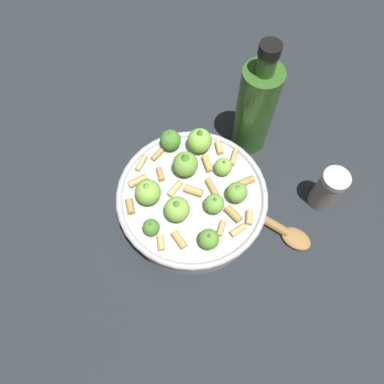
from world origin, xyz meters
TOP-DOWN VIEW (x-y plane):
  - ground_plane at (0.00, 0.00)m, footprint 2.40×2.40m
  - cooking_pan at (-0.00, 0.00)m, footprint 0.25×0.25m
  - pepper_shaker at (0.18, 0.14)m, footprint 0.04×0.04m
  - olive_oil_bottle at (0.01, 0.18)m, footprint 0.07×0.07m
  - wooden_spoon at (0.10, 0.05)m, footprint 0.24×0.04m

SIDE VIEW (x-z plane):
  - ground_plane at x=0.00m, z-range 0.00..0.00m
  - wooden_spoon at x=0.10m, z-range 0.00..0.02m
  - cooking_pan at x=0.00m, z-range -0.02..0.09m
  - pepper_shaker at x=0.18m, z-range 0.00..0.09m
  - olive_oil_bottle at x=0.01m, z-range -0.02..0.21m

